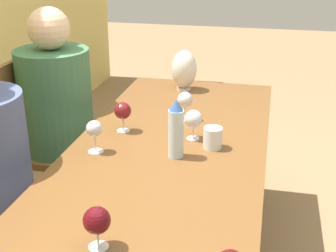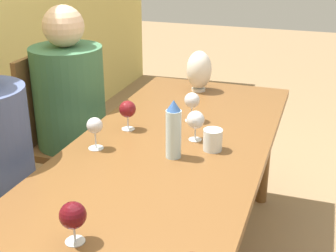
{
  "view_description": "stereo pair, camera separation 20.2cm",
  "coord_description": "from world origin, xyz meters",
  "px_view_note": "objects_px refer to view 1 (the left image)",
  "views": [
    {
      "loc": [
        -1.66,
        -0.41,
        1.61
      ],
      "look_at": [
        0.16,
        0.0,
        0.83
      ],
      "focal_mm": 50.0,
      "sensor_mm": 36.0,
      "label": 1
    },
    {
      "loc": [
        -1.61,
        -0.61,
        1.61
      ],
      "look_at": [
        0.16,
        0.0,
        0.83
      ],
      "focal_mm": 50.0,
      "sensor_mm": 36.0,
      "label": 2
    }
  ],
  "objects_px": {
    "wine_glass_4": "(94,129)",
    "chair_far": "(47,139)",
    "water_tumbler": "(213,138)",
    "wine_glass_2": "(185,100)",
    "vase": "(184,70)",
    "wine_glass_1": "(123,111)",
    "wine_glass_0": "(193,119)",
    "wine_glass_3": "(97,221)",
    "person_far": "(60,116)",
    "water_bottle": "(176,130)"
  },
  "relations": [
    {
      "from": "wine_glass_2",
      "to": "person_far",
      "type": "bearing_deg",
      "value": 85.15
    },
    {
      "from": "water_tumbler",
      "to": "wine_glass_3",
      "type": "distance_m",
      "value": 0.81
    },
    {
      "from": "water_bottle",
      "to": "water_tumbler",
      "type": "height_order",
      "value": "water_bottle"
    },
    {
      "from": "water_tumbler",
      "to": "wine_glass_0",
      "type": "height_order",
      "value": "wine_glass_0"
    },
    {
      "from": "water_tumbler",
      "to": "wine_glass_1",
      "type": "distance_m",
      "value": 0.45
    },
    {
      "from": "wine_glass_1",
      "to": "wine_glass_2",
      "type": "bearing_deg",
      "value": -51.88
    },
    {
      "from": "wine_glass_2",
      "to": "person_far",
      "type": "height_order",
      "value": "person_far"
    },
    {
      "from": "wine_glass_3",
      "to": "wine_glass_4",
      "type": "bearing_deg",
      "value": 21.62
    },
    {
      "from": "wine_glass_2",
      "to": "wine_glass_4",
      "type": "height_order",
      "value": "wine_glass_2"
    },
    {
      "from": "water_bottle",
      "to": "wine_glass_0",
      "type": "bearing_deg",
      "value": -11.08
    },
    {
      "from": "water_tumbler",
      "to": "wine_glass_0",
      "type": "bearing_deg",
      "value": 52.24
    },
    {
      "from": "wine_glass_3",
      "to": "wine_glass_4",
      "type": "height_order",
      "value": "wine_glass_4"
    },
    {
      "from": "wine_glass_2",
      "to": "wine_glass_3",
      "type": "relative_size",
      "value": 1.09
    },
    {
      "from": "vase",
      "to": "wine_glass_1",
      "type": "height_order",
      "value": "vase"
    },
    {
      "from": "vase",
      "to": "wine_glass_1",
      "type": "xyz_separation_m",
      "value": [
        -0.68,
        0.16,
        -0.02
      ]
    },
    {
      "from": "vase",
      "to": "person_far",
      "type": "height_order",
      "value": "person_far"
    },
    {
      "from": "wine_glass_2",
      "to": "chair_far",
      "type": "relative_size",
      "value": 0.15
    },
    {
      "from": "water_tumbler",
      "to": "vase",
      "type": "height_order",
      "value": "vase"
    },
    {
      "from": "person_far",
      "to": "wine_glass_1",
      "type": "bearing_deg",
      "value": -120.08
    },
    {
      "from": "water_bottle",
      "to": "wine_glass_2",
      "type": "relative_size",
      "value": 1.71
    },
    {
      "from": "chair_far",
      "to": "wine_glass_0",
      "type": "bearing_deg",
      "value": -107.48
    },
    {
      "from": "wine_glass_0",
      "to": "wine_glass_1",
      "type": "height_order",
      "value": "wine_glass_1"
    },
    {
      "from": "wine_glass_0",
      "to": "wine_glass_4",
      "type": "bearing_deg",
      "value": 120.7
    },
    {
      "from": "wine_glass_4",
      "to": "wine_glass_3",
      "type": "bearing_deg",
      "value": -158.38
    },
    {
      "from": "vase",
      "to": "wine_glass_0",
      "type": "relative_size",
      "value": 1.73
    },
    {
      "from": "water_bottle",
      "to": "wine_glass_2",
      "type": "distance_m",
      "value": 0.42
    },
    {
      "from": "wine_glass_0",
      "to": "chair_far",
      "type": "bearing_deg",
      "value": 72.52
    },
    {
      "from": "water_bottle",
      "to": "water_tumbler",
      "type": "xyz_separation_m",
      "value": [
        0.12,
        -0.14,
        -0.08
      ]
    },
    {
      "from": "wine_glass_4",
      "to": "chair_far",
      "type": "distance_m",
      "value": 0.78
    },
    {
      "from": "wine_glass_0",
      "to": "wine_glass_4",
      "type": "distance_m",
      "value": 0.45
    },
    {
      "from": "water_bottle",
      "to": "wine_glass_2",
      "type": "bearing_deg",
      "value": 5.71
    },
    {
      "from": "wine_glass_2",
      "to": "person_far",
      "type": "distance_m",
      "value": 0.73
    },
    {
      "from": "water_tumbler",
      "to": "wine_glass_2",
      "type": "xyz_separation_m",
      "value": [
        0.3,
        0.18,
        0.06
      ]
    },
    {
      "from": "vase",
      "to": "chair_far",
      "type": "xyz_separation_m",
      "value": [
        -0.42,
        0.71,
        -0.33
      ]
    },
    {
      "from": "water_bottle",
      "to": "wine_glass_1",
      "type": "relative_size",
      "value": 1.76
    },
    {
      "from": "water_tumbler",
      "to": "wine_glass_2",
      "type": "relative_size",
      "value": 0.64
    },
    {
      "from": "water_tumbler",
      "to": "wine_glass_2",
      "type": "height_order",
      "value": "wine_glass_2"
    },
    {
      "from": "wine_glass_3",
      "to": "person_far",
      "type": "height_order",
      "value": "person_far"
    },
    {
      "from": "water_bottle",
      "to": "wine_glass_3",
      "type": "xyz_separation_m",
      "value": [
        -0.65,
        0.1,
        -0.03
      ]
    },
    {
      "from": "wine_glass_1",
      "to": "wine_glass_3",
      "type": "distance_m",
      "value": 0.89
    },
    {
      "from": "wine_glass_1",
      "to": "wine_glass_4",
      "type": "bearing_deg",
      "value": 169.16
    },
    {
      "from": "wine_glass_2",
      "to": "water_tumbler",
      "type": "bearing_deg",
      "value": -148.59
    },
    {
      "from": "wine_glass_0",
      "to": "wine_glass_3",
      "type": "xyz_separation_m",
      "value": [
        -0.85,
        0.14,
        -0.0
      ]
    },
    {
      "from": "wine_glass_4",
      "to": "vase",
      "type": "bearing_deg",
      "value": -12.61
    },
    {
      "from": "wine_glass_0",
      "to": "wine_glass_3",
      "type": "bearing_deg",
      "value": 170.75
    },
    {
      "from": "water_tumbler",
      "to": "wine_glass_0",
      "type": "distance_m",
      "value": 0.14
    },
    {
      "from": "water_tumbler",
      "to": "water_bottle",
      "type": "bearing_deg",
      "value": 130.7
    },
    {
      "from": "water_tumbler",
      "to": "vase",
      "type": "bearing_deg",
      "value": 19.7
    },
    {
      "from": "wine_glass_2",
      "to": "wine_glass_4",
      "type": "distance_m",
      "value": 0.54
    },
    {
      "from": "vase",
      "to": "wine_glass_3",
      "type": "xyz_separation_m",
      "value": [
        -1.55,
        -0.04,
        -0.03
      ]
    }
  ]
}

